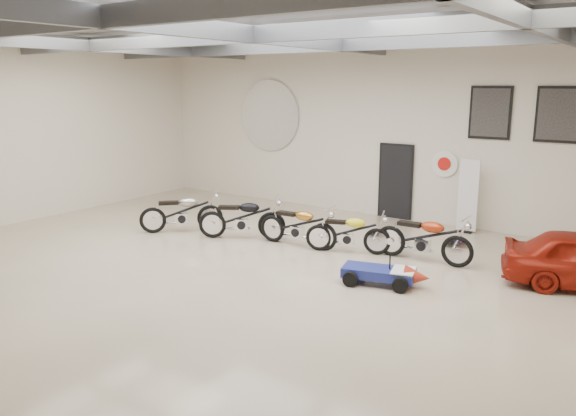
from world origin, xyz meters
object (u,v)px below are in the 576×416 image
Objects in this scene: banner_stand at (468,197)px; motorcycle_yellow at (348,232)px; motorcycle_black at (242,217)px; go_kart at (386,270)px; motorcycle_silver at (181,211)px; motorcycle_gold at (298,224)px; motorcycle_red at (423,237)px.

banner_stand reaches higher than motorcycle_yellow.
motorcycle_yellow is at bearing -22.40° from motorcycle_black.
banner_stand is 0.89× the size of motorcycle_black.
banner_stand is 4.88m from go_kart.
go_kart is at bearing -51.83° from motorcycle_silver.
motorcycle_gold is 3.17m from go_kart.
go_kart is at bearing -62.33° from motorcycle_yellow.
motorcycle_gold is at bearing -35.11° from motorcycle_silver.
motorcycle_yellow is (2.78, 0.43, -0.06)m from motorcycle_black.
motorcycle_black reaches higher than motorcycle_yellow.
banner_stand is 0.93× the size of motorcycle_gold.
motorcycle_gold is at bearing 142.34° from go_kart.
motorcycle_black is 1.54m from motorcycle_gold.
motorcycle_yellow is at bearing -169.45° from motorcycle_red.
go_kart is (2.89, -1.26, -0.23)m from motorcycle_gold.
motorcycle_silver reaches higher than go_kart.
motorcycle_red is at bearing 74.95° from go_kart.
motorcycle_red reaches higher than motorcycle_yellow.
banner_stand is 5.88m from motorcycle_black.
motorcycle_silver is at bearing 161.39° from motorcycle_black.
motorcycle_black is at bearing -33.14° from motorcycle_silver.
motorcycle_yellow reaches higher than go_kart.
go_kart is (4.42, -1.04, -0.25)m from motorcycle_black.
motorcycle_silver reaches higher than motorcycle_yellow.
motorcycle_silver is at bearing 169.75° from motorcycle_yellow.
motorcycle_yellow is (1.25, 0.21, -0.03)m from motorcycle_gold.
banner_stand is at bearing 42.65° from motorcycle_yellow.
banner_stand reaches higher than motorcycle_silver.
motorcycle_silver reaches higher than motorcycle_gold.
motorcycle_black is 0.99× the size of motorcycle_red.
go_kart is at bearing -44.44° from motorcycle_black.
motorcycle_red is (4.45, 0.78, 0.00)m from motorcycle_black.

